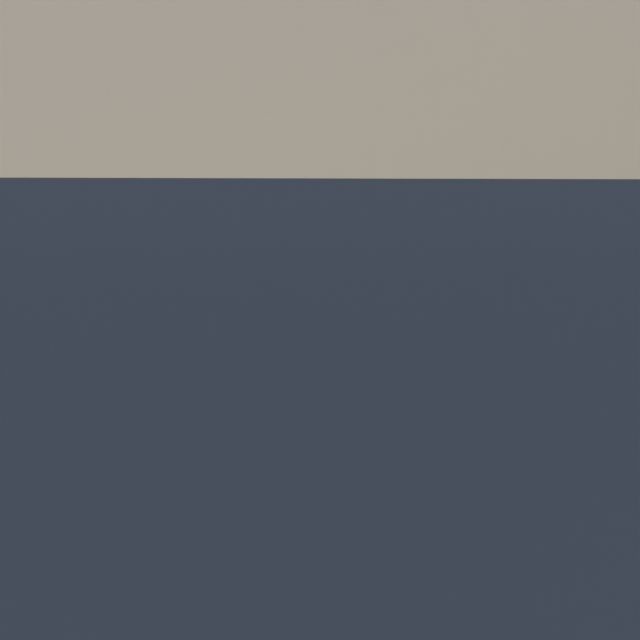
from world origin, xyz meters
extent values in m
cube|color=#ADAAA3|center=(0.00, 2.20, 0.06)|extent=(24.00, 2.80, 0.12)
cube|color=tan|center=(0.00, 4.69, 3.07)|extent=(24.00, 0.30, 6.13)
cylinder|color=#2D2D30|center=(0.44, 1.05, 0.64)|extent=(0.06, 0.06, 1.02)
cube|color=black|center=(0.44, 1.05, 1.30)|extent=(0.15, 0.15, 0.30)
cube|color=gray|center=(0.44, 0.97, 1.32)|extent=(0.08, 0.01, 0.11)
cylinder|color=black|center=(0.44, 1.05, 1.50)|extent=(0.18, 0.12, 0.18)
camera|label=1|loc=(0.05, -2.16, 1.77)|focal=50.00mm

